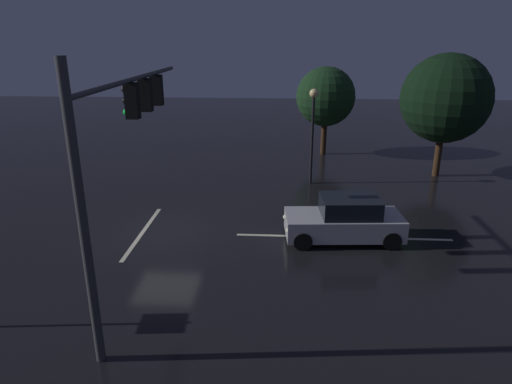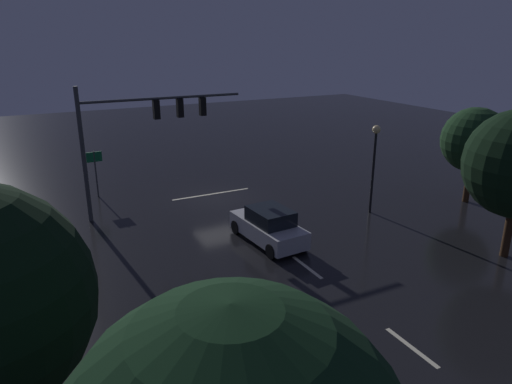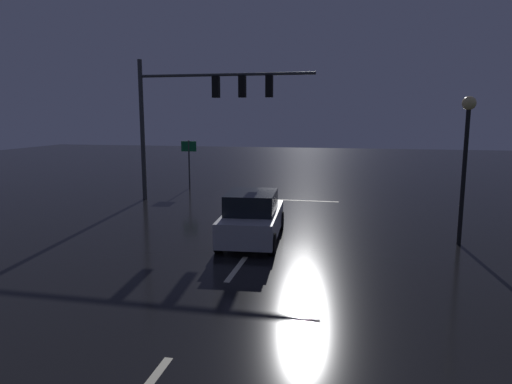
{
  "view_description": "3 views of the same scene",
  "coord_description": "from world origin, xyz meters",
  "views": [
    {
      "loc": [
        15.96,
        4.61,
        7.34
      ],
      "look_at": [
        0.08,
        3.65,
        1.8
      ],
      "focal_mm": 31.74,
      "sensor_mm": 36.0,
      "label": 1
    },
    {
      "loc": [
        9.95,
        24.79,
        9.25
      ],
      "look_at": [
        -1.04,
        3.22,
        1.18
      ],
      "focal_mm": 32.81,
      "sensor_mm": 36.0,
      "label": 2
    },
    {
      "loc": [
        -3.04,
        21.94,
        4.23
      ],
      "look_at": [
        0.97,
        2.69,
        0.96
      ],
      "focal_mm": 32.16,
      "sensor_mm": 36.0,
      "label": 3
    }
  ],
  "objects": [
    {
      "name": "street_lamp_left_kerb",
      "position": [
        -6.65,
        6.09,
        3.41
      ],
      "size": [
        0.44,
        0.44,
        4.85
      ],
      "color": "black",
      "rests_on": "ground_plane"
    },
    {
      "name": "ground_plane",
      "position": [
        0.0,
        0.0,
        0.0
      ],
      "size": [
        80.0,
        80.0,
        0.0
      ],
      "primitive_type": "plane",
      "color": "black"
    },
    {
      "name": "traffic_signal_assembly",
      "position": [
        4.17,
        0.36,
        4.93
      ],
      "size": [
        8.75,
        0.47,
        6.97
      ],
      "color": "#383A3D",
      "rests_on": "ground_plane"
    },
    {
      "name": "tree_left_far",
      "position": [
        -12.87,
        7.23,
        3.68
      ],
      "size": [
        3.69,
        3.69,
        5.53
      ],
      "color": "#382314",
      "rests_on": "ground_plane"
    },
    {
      "name": "lane_dash_far",
      "position": [
        0.0,
        4.0,
        0.0
      ],
      "size": [
        0.16,
        2.2,
        0.01
      ],
      "primitive_type": "cube",
      "rotation": [
        0.0,
        0.0,
        1.57
      ],
      "color": "beige",
      "rests_on": "ground_plane"
    },
    {
      "name": "lane_dash_mid",
      "position": [
        0.0,
        10.0,
        0.0
      ],
      "size": [
        0.16,
        2.2,
        0.01
      ],
      "primitive_type": "cube",
      "rotation": [
        0.0,
        0.0,
        1.57
      ],
      "color": "beige",
      "rests_on": "ground_plane"
    },
    {
      "name": "lane_dash_near",
      "position": [
        0.0,
        16.0,
        0.0
      ],
      "size": [
        0.16,
        2.2,
        0.01
      ],
      "primitive_type": "cube",
      "rotation": [
        0.0,
        0.0,
        1.57
      ],
      "color": "beige",
      "rests_on": "ground_plane"
    },
    {
      "name": "route_sign",
      "position": [
        6.29,
        -3.53,
        2.04
      ],
      "size": [
        0.9,
        0.12,
        2.83
      ],
      "color": "#383A3D",
      "rests_on": "ground_plane"
    },
    {
      "name": "car_approaching",
      "position": [
        0.21,
        6.98,
        0.8
      ],
      "size": [
        2.17,
        4.47,
        1.7
      ],
      "color": "#B7B7BC",
      "rests_on": "ground_plane"
    },
    {
      "name": "stop_bar",
      "position": [
        0.0,
        -0.82,
        0.0
      ],
      "size": [
        5.0,
        0.16,
        0.01
      ],
      "primitive_type": "cube",
      "color": "beige",
      "rests_on": "ground_plane"
    }
  ]
}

